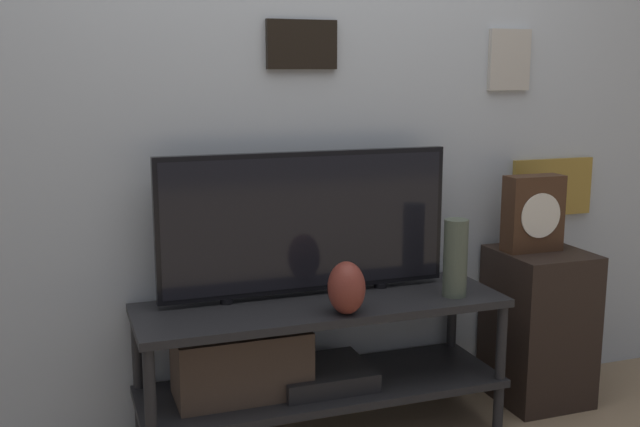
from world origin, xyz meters
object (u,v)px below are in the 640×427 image
Objects in this scene: television at (306,222)px; vase_urn_stoneware at (346,288)px; mantel_clock at (533,213)px; vase_tall_ceramic at (455,258)px.

television is 0.33m from vase_urn_stoneware.
vase_urn_stoneware is 0.60× the size of mantel_clock.
mantel_clock is at bearing -2.50° from television.
mantel_clock is (0.99, -0.04, -0.02)m from television.
television is 3.79× the size of vase_tall_ceramic.
vase_tall_ceramic reaches higher than vase_urn_stoneware.
television is 0.99m from mantel_clock.
mantel_clock reaches higher than vase_urn_stoneware.
vase_tall_ceramic is 0.94× the size of mantel_clock.
vase_tall_ceramic is (0.54, -0.20, -0.14)m from television.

